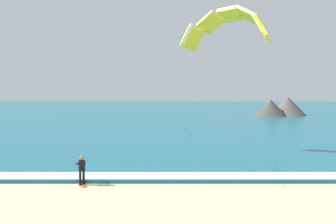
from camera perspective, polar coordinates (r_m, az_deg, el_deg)
The scene contains 6 objects.
sea at distance 81.10m, azimuth -2.48°, elevation -0.06°, with size 200.00×120.00×0.20m, color #146075.
surf_foam at distance 22.74m, azimuth -8.72°, elevation -9.80°, with size 200.00×1.79×0.04m, color white.
surfboard at distance 21.89m, azimuth -13.36°, elevation -10.92°, with size 1.02×1.45×0.09m.
kitesurfer at distance 21.69m, azimuth -13.40°, elevation -8.57°, with size 0.67×0.66×1.69m.
kite_primary at distance 30.09m, azimuth 9.03°, elevation 13.36°, with size 12.27×11.46×10.68m.
headland_right at distance 73.97m, azimuth 16.48°, elevation 0.59°, with size 10.78×9.09×3.85m.
Camera 1 is at (3.35, -6.40, 5.55)m, focal length 39.12 mm.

